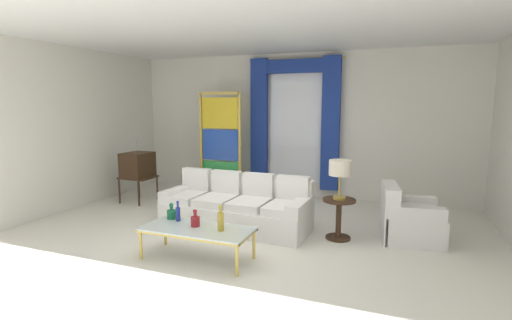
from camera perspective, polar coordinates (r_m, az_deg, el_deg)
name	(u,v)px	position (r m, az deg, el deg)	size (l,w,h in m)	color
ground_plane	(239,241)	(5.63, -2.54, -11.96)	(16.00, 16.00, 0.00)	silver
wall_rear	(296,125)	(8.19, 6.04, 5.17)	(8.00, 0.12, 3.00)	white
wall_left	(73,128)	(7.95, -25.73, 4.28)	(0.12, 7.00, 3.00)	white
ceiling_slab	(259,33)	(6.11, 0.44, 18.41)	(8.00, 7.60, 0.04)	white
curtained_window	(294,114)	(8.02, 5.72, 6.83)	(2.00, 0.17, 2.70)	white
couch_white_long	(238,208)	(6.17, -2.74, -7.15)	(2.37, 1.02, 0.86)	white
coffee_table	(197,231)	(4.94, -8.81, -10.40)	(1.41, 0.62, 0.41)	silver
bottle_blue_decanter	(195,220)	(4.98, -9.08, -8.92)	(0.12, 0.12, 0.22)	maroon
bottle_crystal_tall	(178,213)	(5.22, -11.60, -7.78)	(0.06, 0.06, 0.28)	navy
bottle_amber_squat	(221,220)	(4.76, -5.30, -8.98)	(0.08, 0.08, 0.33)	gold
bottle_ruby_flask	(172,213)	(5.35, -12.52, -7.81)	(0.12, 0.12, 0.22)	#196B3D
vintage_tv	(138,166)	(7.96, -17.31, -0.85)	(0.62, 0.62, 1.35)	#382314
armchair_white	(407,220)	(6.00, 21.71, -8.38)	(0.92, 0.91, 0.80)	white
stained_glass_divider	(220,147)	(8.03, -5.37, 1.95)	(0.95, 0.05, 2.20)	gold
peacock_figurine	(229,190)	(7.77, -4.14, -4.53)	(0.44, 0.60, 0.50)	beige
round_side_table	(339,215)	(5.72, 12.27, -8.07)	(0.48, 0.48, 0.59)	#382314
table_lamp_brass	(340,170)	(5.57, 12.49, -1.41)	(0.32, 0.32, 0.57)	#B29338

